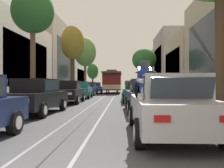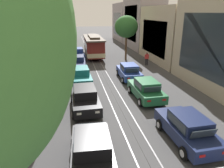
{
  "view_description": "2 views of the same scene",
  "coord_description": "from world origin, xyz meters",
  "px_view_note": "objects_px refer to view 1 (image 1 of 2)",
  "views": [
    {
      "loc": [
        1.37,
        -2.34,
        1.34
      ],
      "look_at": [
        0.03,
        29.12,
        1.34
      ],
      "focal_mm": 37.43,
      "sensor_mm": 36.0,
      "label": 1
    },
    {
      "loc": [
        -3.09,
        0.5,
        6.56
      ],
      "look_at": [
        0.0,
        16.83,
        0.77
      ],
      "focal_mm": 33.19,
      "sensor_mm": 36.0,
      "label": 2
    }
  ],
  "objects_px": {
    "street_tree_kerb_left_second": "(33,12)",
    "street_tree_kerb_left_far": "(93,71)",
    "parked_car_silver_near_right": "(169,105)",
    "street_tree_kerb_right_second": "(144,60)",
    "parked_car_blue_sixth_left": "(95,88)",
    "motorcycle_with_rider": "(147,98)",
    "parked_car_navy_second_right": "(146,95)",
    "parked_car_teal_fourth_left": "(81,90)",
    "pedestrian_on_left_pavement": "(163,87)",
    "parked_car_navy_fifth_left": "(89,89)",
    "parked_car_black_second_left": "(35,96)",
    "street_tree_kerb_left_fourth": "(85,52)",
    "street_tree_kerb_left_mid": "(72,44)",
    "cable_car_trolley": "(113,82)",
    "parked_car_blue_fourth_right": "(133,90)",
    "parked_car_black_mid_left": "(68,92)",
    "parked_car_green_mid_right": "(136,91)"
  },
  "relations": [
    {
      "from": "parked_car_blue_sixth_left",
      "to": "cable_car_trolley",
      "type": "relative_size",
      "value": 0.48
    },
    {
      "from": "street_tree_kerb_left_mid",
      "to": "motorcycle_with_rider",
      "type": "relative_size",
      "value": 4.19
    },
    {
      "from": "street_tree_kerb_left_second",
      "to": "street_tree_kerb_left_far",
      "type": "distance_m",
      "value": 31.91
    },
    {
      "from": "parked_car_silver_near_right",
      "to": "street_tree_kerb_right_second",
      "type": "xyz_separation_m",
      "value": [
        1.76,
        25.41,
        3.8
      ]
    },
    {
      "from": "parked_car_blue_fourth_right",
      "to": "parked_car_silver_near_right",
      "type": "bearing_deg",
      "value": -89.31
    },
    {
      "from": "parked_car_black_mid_left",
      "to": "street_tree_kerb_left_fourth",
      "type": "xyz_separation_m",
      "value": [
        -1.95,
        20.04,
        5.56
      ]
    },
    {
      "from": "motorcycle_with_rider",
      "to": "parked_car_teal_fourth_left",
      "type": "bearing_deg",
      "value": 105.37
    },
    {
      "from": "parked_car_blue_sixth_left",
      "to": "street_tree_kerb_left_mid",
      "type": "distance_m",
      "value": 8.83
    },
    {
      "from": "parked_car_navy_second_right",
      "to": "motorcycle_with_rider",
      "type": "height_order",
      "value": "motorcycle_with_rider"
    },
    {
      "from": "parked_car_black_second_left",
      "to": "parked_car_blue_sixth_left",
      "type": "bearing_deg",
      "value": 89.81
    },
    {
      "from": "parked_car_silver_near_right",
      "to": "street_tree_kerb_right_second",
      "type": "height_order",
      "value": "street_tree_kerb_right_second"
    },
    {
      "from": "parked_car_blue_fourth_right",
      "to": "pedestrian_on_left_pavement",
      "type": "height_order",
      "value": "pedestrian_on_left_pavement"
    },
    {
      "from": "street_tree_kerb_left_mid",
      "to": "street_tree_kerb_left_fourth",
      "type": "xyz_separation_m",
      "value": [
        -0.11,
        9.95,
        0.4
      ]
    },
    {
      "from": "parked_car_navy_second_right",
      "to": "street_tree_kerb_left_second",
      "type": "relative_size",
      "value": 0.57
    },
    {
      "from": "parked_car_teal_fourth_left",
      "to": "street_tree_kerb_left_second",
      "type": "distance_m",
      "value": 8.71
    },
    {
      "from": "motorcycle_with_rider",
      "to": "parked_car_black_second_left",
      "type": "bearing_deg",
      "value": 133.74
    },
    {
      "from": "street_tree_kerb_right_second",
      "to": "cable_car_trolley",
      "type": "height_order",
      "value": "street_tree_kerb_right_second"
    },
    {
      "from": "parked_car_navy_second_right",
      "to": "parked_car_teal_fourth_left",
      "type": "bearing_deg",
      "value": 115.73
    },
    {
      "from": "parked_car_black_second_left",
      "to": "street_tree_kerb_right_second",
      "type": "relative_size",
      "value": 0.72
    },
    {
      "from": "parked_car_navy_second_right",
      "to": "parked_car_green_mid_right",
      "type": "xyz_separation_m",
      "value": [
        -0.18,
        5.9,
        0.0
      ]
    },
    {
      "from": "parked_car_black_mid_left",
      "to": "cable_car_trolley",
      "type": "distance_m",
      "value": 17.91
    },
    {
      "from": "parked_car_black_mid_left",
      "to": "parked_car_silver_near_right",
      "type": "relative_size",
      "value": 1.01
    },
    {
      "from": "parked_car_blue_sixth_left",
      "to": "motorcycle_with_rider",
      "type": "distance_m",
      "value": 28.13
    },
    {
      "from": "motorcycle_with_rider",
      "to": "pedestrian_on_left_pavement",
      "type": "distance_m",
      "value": 22.62
    },
    {
      "from": "pedestrian_on_left_pavement",
      "to": "parked_car_blue_sixth_left",
      "type": "bearing_deg",
      "value": 147.35
    },
    {
      "from": "street_tree_kerb_left_far",
      "to": "parked_car_blue_fourth_right",
      "type": "bearing_deg",
      "value": -74.17
    },
    {
      "from": "parked_car_black_mid_left",
      "to": "parked_car_blue_sixth_left",
      "type": "relative_size",
      "value": 0.99
    },
    {
      "from": "parked_car_navy_second_right",
      "to": "motorcycle_with_rider",
      "type": "xyz_separation_m",
      "value": [
        -0.58,
        -5.79,
        0.21
      ]
    },
    {
      "from": "parked_car_teal_fourth_left",
      "to": "parked_car_blue_fourth_right",
      "type": "distance_m",
      "value": 4.95
    },
    {
      "from": "parked_car_black_second_left",
      "to": "parked_car_blue_sixth_left",
      "type": "relative_size",
      "value": 1.0
    },
    {
      "from": "street_tree_kerb_left_second",
      "to": "motorcycle_with_rider",
      "type": "height_order",
      "value": "street_tree_kerb_left_second"
    },
    {
      "from": "parked_car_black_second_left",
      "to": "street_tree_kerb_left_mid",
      "type": "bearing_deg",
      "value": 96.24
    },
    {
      "from": "parked_car_black_mid_left",
      "to": "pedestrian_on_left_pavement",
      "type": "relative_size",
      "value": 2.63
    },
    {
      "from": "parked_car_black_second_left",
      "to": "parked_car_silver_near_right",
      "type": "xyz_separation_m",
      "value": [
        5.14,
        -4.21,
        0.0
      ]
    },
    {
      "from": "parked_car_navy_fifth_left",
      "to": "parked_car_teal_fourth_left",
      "type": "bearing_deg",
      "value": -88.87
    },
    {
      "from": "parked_car_blue_sixth_left",
      "to": "motorcycle_with_rider",
      "type": "relative_size",
      "value": 2.29
    },
    {
      "from": "parked_car_silver_near_right",
      "to": "street_tree_kerb_left_fourth",
      "type": "distance_m",
      "value": 31.59
    },
    {
      "from": "parked_car_silver_near_right",
      "to": "street_tree_kerb_left_far",
      "type": "relative_size",
      "value": 0.79
    },
    {
      "from": "street_tree_kerb_left_fourth",
      "to": "parked_car_silver_near_right",
      "type": "bearing_deg",
      "value": -76.97
    },
    {
      "from": "parked_car_navy_fifth_left",
      "to": "cable_car_trolley",
      "type": "relative_size",
      "value": 0.48
    },
    {
      "from": "parked_car_blue_fourth_right",
      "to": "street_tree_kerb_left_mid",
      "type": "distance_m",
      "value": 9.32
    },
    {
      "from": "parked_car_blue_sixth_left",
      "to": "street_tree_kerb_left_far",
      "type": "height_order",
      "value": "street_tree_kerb_left_far"
    },
    {
      "from": "parked_car_blue_sixth_left",
      "to": "street_tree_kerb_left_second",
      "type": "relative_size",
      "value": 0.57
    },
    {
      "from": "parked_car_blue_sixth_left",
      "to": "parked_car_blue_fourth_right",
      "type": "distance_m",
      "value": 11.89
    },
    {
      "from": "parked_car_teal_fourth_left",
      "to": "street_tree_kerb_left_fourth",
      "type": "bearing_deg",
      "value": 97.48
    },
    {
      "from": "parked_car_black_second_left",
      "to": "street_tree_kerb_left_mid",
      "type": "relative_size",
      "value": 0.55
    },
    {
      "from": "parked_car_green_mid_right",
      "to": "street_tree_kerb_right_second",
      "type": "bearing_deg",
      "value": 82.05
    },
    {
      "from": "parked_car_teal_fourth_left",
      "to": "cable_car_trolley",
      "type": "distance_m",
      "value": 12.46
    },
    {
      "from": "parked_car_navy_fifth_left",
      "to": "street_tree_kerb_left_second",
      "type": "height_order",
      "value": "street_tree_kerb_left_second"
    },
    {
      "from": "parked_car_navy_fifth_left",
      "to": "parked_car_blue_sixth_left",
      "type": "xyz_separation_m",
      "value": [
        0.16,
        5.75,
        0.0
      ]
    }
  ]
}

